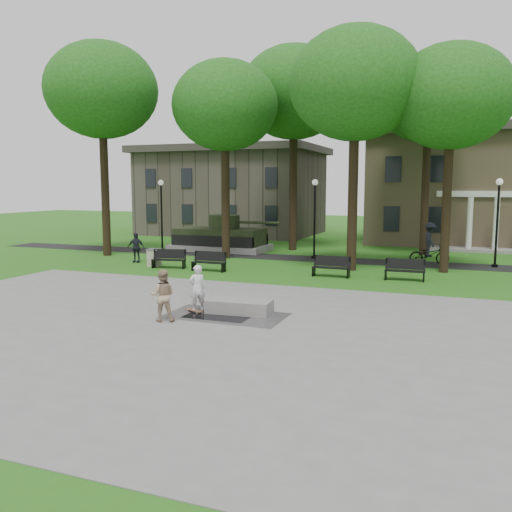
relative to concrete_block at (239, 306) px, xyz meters
The scene contains 27 objects.
ground 3.03m from the concrete_block, 126.67° to the left, with size 120.00×120.00×0.00m, color #2A5E16.
plaza 3.15m from the concrete_block, 125.01° to the right, with size 22.00×16.00×0.02m, color gray.
footpath 14.54m from the concrete_block, 97.13° to the left, with size 44.00×2.60×0.01m, color black.
building_right 29.86m from the concrete_block, 73.92° to the left, with size 17.00×12.00×8.60m.
building_left 31.81m from the concrete_block, 113.88° to the left, with size 15.00×10.00×7.20m, color #4C443D.
tree_0 20.42m from the concrete_block, 140.39° to the left, with size 6.80×6.80×12.97m.
tree_1 16.81m from the concrete_block, 116.01° to the left, with size 6.20×6.20×11.63m.
tree_2 14.30m from the concrete_block, 81.18° to the left, with size 6.60×6.60×12.16m.
tree_3 15.82m from the concrete_block, 62.55° to the left, with size 6.00×6.00×11.19m.
tree_4 21.37m from the concrete_block, 101.67° to the left, with size 7.20×7.20×13.50m.
tree_5 21.66m from the concrete_block, 76.07° to the left, with size 6.40×6.40×12.44m.
lamp_left 19.04m from the concrete_block, 128.72° to the left, with size 0.36×0.36×4.73m.
lamp_mid 15.00m from the concrete_block, 95.06° to the left, with size 0.36×0.36×4.73m.
lamp_right 17.29m from the concrete_block, 59.44° to the left, with size 0.36×0.36×4.73m.
tank_monument 18.39m from the concrete_block, 116.70° to the left, with size 7.45×3.40×2.40m.
puddle 0.90m from the concrete_block, 123.40° to the right, with size 2.20×1.20×0.00m, color black.
concrete_block is the anchor object (origin of this frame).
skateboard 1.60m from the concrete_block, 163.39° to the right, with size 0.78×0.20×0.07m, color brown.
skateboarder 1.59m from the concrete_block, 167.49° to the right, with size 0.59×0.39×1.63m, color white.
friend_watching 2.74m from the concrete_block, 133.82° to the right, with size 0.82×0.64×1.68m, color tan.
pedestrian_walker 13.97m from the concrete_block, 137.74° to the left, with size 1.00×0.41×1.70m, color #20212A.
cyclist 15.42m from the concrete_block, 69.72° to the left, with size 2.29×1.37×2.35m.
park_bench_0 11.08m from the concrete_block, 132.38° to the left, with size 1.85×0.84×1.00m.
park_bench_1 9.51m from the concrete_block, 122.10° to the left, with size 1.81×0.54×1.00m.
park_bench_2 8.63m from the concrete_block, 81.97° to the left, with size 1.81×0.56×1.00m.
park_bench_3 9.91m from the concrete_block, 62.31° to the left, with size 1.81×0.56×1.00m.
trash_bin 12.04m from the concrete_block, 135.37° to the left, with size 0.71×0.71×0.96m.
Camera 1 is at (8.85, -19.14, 4.34)m, focal length 38.00 mm.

